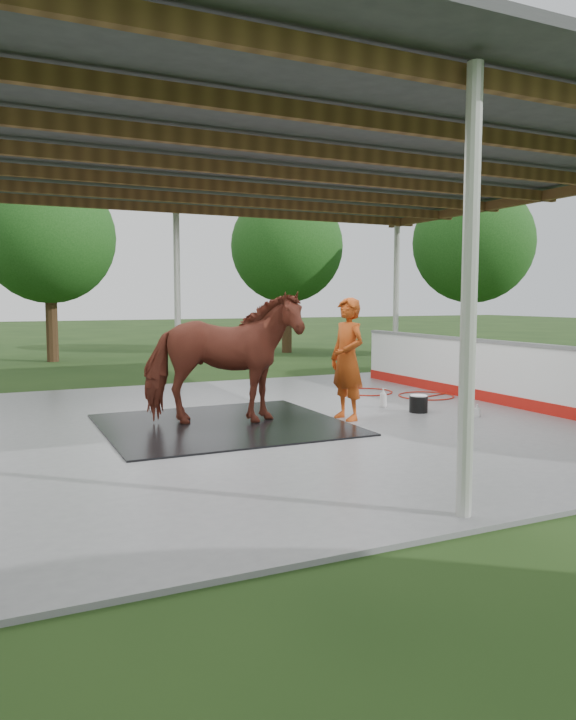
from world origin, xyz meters
name	(u,v)px	position (x,y,z in m)	size (l,w,h in m)	color
ground	(260,425)	(0.00, 0.00, 0.00)	(100.00, 100.00, 0.00)	#1E3814
concrete_slab	(260,424)	(0.00, 0.00, 0.03)	(12.00, 10.00, 0.05)	slate
pavilion_structure	(259,163)	(0.00, 0.00, 3.97)	(12.60, 10.60, 4.05)	beige
dasher_board	(491,373)	(4.60, 0.00, 0.59)	(0.16, 8.00, 1.15)	#B6160F
tree_belt	(255,186)	(0.30, 0.90, 3.79)	(28.00, 28.00, 5.80)	#382314
rubber_mat	(223,424)	(-0.60, 0.02, 0.06)	(3.50, 3.28, 0.03)	black
horse	(222,358)	(-0.60, 0.02, 1.07)	(1.07, 2.35, 1.98)	maroon
handler	(347,359)	(1.34, -0.35, 1.01)	(0.70, 0.46, 1.92)	#B34213
wash_bucket	(418,403)	(2.75, -0.31, 0.20)	(0.31, 0.31, 0.29)	black
soap_bottle_a	(383,398)	(2.48, 0.35, 0.22)	(0.13, 0.13, 0.34)	silver
soap_bottle_b	(477,410)	(3.37, -1.04, 0.15)	(0.09, 0.09, 0.20)	#338CD8
hose_coil	(397,394)	(3.59, 1.51, 0.06)	(2.40, 2.01, 0.02)	#AD1A0C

